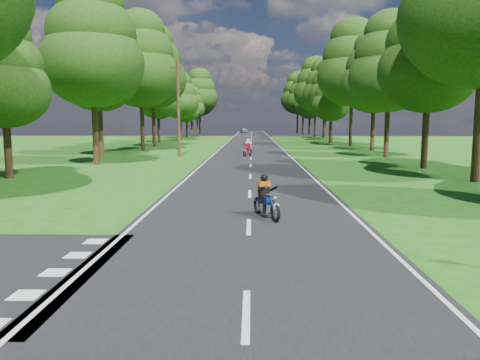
{
  "coord_description": "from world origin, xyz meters",
  "views": [
    {
      "loc": [
        0.08,
        -10.93,
        3.01
      ],
      "look_at": [
        -0.3,
        4.0,
        1.1
      ],
      "focal_mm": 35.0,
      "sensor_mm": 36.0,
      "label": 1
    }
  ],
  "objects": [
    {
      "name": "treeline",
      "position": [
        1.43,
        60.06,
        8.25
      ],
      "size": [
        40.0,
        115.35,
        14.78
      ],
      "color": "black",
      "rests_on": "ground"
    },
    {
      "name": "distant_car",
      "position": [
        -1.83,
        99.88,
        0.64
      ],
      "size": [
        2.46,
        3.92,
        1.25
      ],
      "primitive_type": "imported",
      "rotation": [
        0.0,
        0.0,
        0.29
      ],
      "color": "#ABADB2",
      "rests_on": "main_road"
    },
    {
      "name": "main_road",
      "position": [
        0.0,
        50.0,
        0.01
      ],
      "size": [
        7.0,
        140.0,
        0.02
      ],
      "primitive_type": "cube",
      "color": "black",
      "rests_on": "ground"
    },
    {
      "name": "ground",
      "position": [
        0.0,
        0.0,
        0.0
      ],
      "size": [
        160.0,
        160.0,
        0.0
      ],
      "primitive_type": "plane",
      "color": "#1B5914",
      "rests_on": "ground"
    },
    {
      "name": "road_markings",
      "position": [
        -0.14,
        48.13,
        0.02
      ],
      "size": [
        7.4,
        140.0,
        0.01
      ],
      "color": "silver",
      "rests_on": "main_road"
    },
    {
      "name": "rider_near_blue",
      "position": [
        0.53,
        3.28,
        0.69
      ],
      "size": [
        1.1,
        1.69,
        1.34
      ],
      "primitive_type": null,
      "rotation": [
        0.0,
        0.0,
        0.39
      ],
      "color": "navy",
      "rests_on": "main_road"
    },
    {
      "name": "rider_far_red",
      "position": [
        -0.29,
        28.5,
        0.75
      ],
      "size": [
        1.11,
        1.85,
        1.46
      ],
      "primitive_type": null,
      "rotation": [
        0.0,
        0.0,
        -0.32
      ],
      "color": "#B60E14",
      "rests_on": "main_road"
    },
    {
      "name": "telegraph_pole",
      "position": [
        -6.0,
        28.0,
        4.07
      ],
      "size": [
        1.2,
        0.26,
        8.0
      ],
      "color": "#382616",
      "rests_on": "ground"
    }
  ]
}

